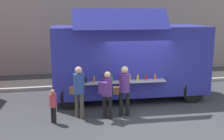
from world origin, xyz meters
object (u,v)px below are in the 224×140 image
at_px(trash_bin, 191,72).
at_px(child_near_queue, 53,103).
at_px(food_truck_main, 129,60).
at_px(customer_front_ordering, 124,87).
at_px(customer_rear_waiting, 79,88).
at_px(customer_mid_with_backpack, 107,90).

height_order(trash_bin, child_near_queue, child_near_queue).
relative_size(food_truck_main, customer_front_ordering, 3.55).
bearing_deg(trash_bin, customer_front_ordering, -137.32).
relative_size(customer_front_ordering, customer_rear_waiting, 0.98).
xyz_separation_m(food_truck_main, customer_rear_waiting, (-2.23, -1.87, -0.57)).
relative_size(trash_bin, child_near_queue, 0.80).
distance_m(trash_bin, customer_rear_waiting, 7.50).
xyz_separation_m(trash_bin, customer_mid_with_backpack, (-5.28, -4.45, 0.54)).
xyz_separation_m(customer_front_ordering, child_near_queue, (-2.39, -0.22, -0.36)).
bearing_deg(customer_rear_waiting, food_truck_main, -2.04).
xyz_separation_m(trash_bin, child_near_queue, (-7.04, -4.51, 0.22)).
height_order(customer_front_ordering, customer_mid_with_backpack, customer_front_ordering).
relative_size(customer_rear_waiting, child_near_queue, 1.57).
bearing_deg(customer_front_ordering, child_near_queue, 106.69).
bearing_deg(customer_mid_with_backpack, food_truck_main, 9.96).
relative_size(food_truck_main, customer_mid_with_backpack, 3.81).
xyz_separation_m(customer_rear_waiting, child_near_queue, (-0.85, -0.32, -0.38)).
bearing_deg(customer_rear_waiting, trash_bin, -7.85).
distance_m(food_truck_main, customer_rear_waiting, 2.97).
height_order(customer_rear_waiting, child_near_queue, customer_rear_waiting).
bearing_deg(food_truck_main, customer_front_ordering, -107.70).
bearing_deg(food_truck_main, customer_rear_waiting, -138.32).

